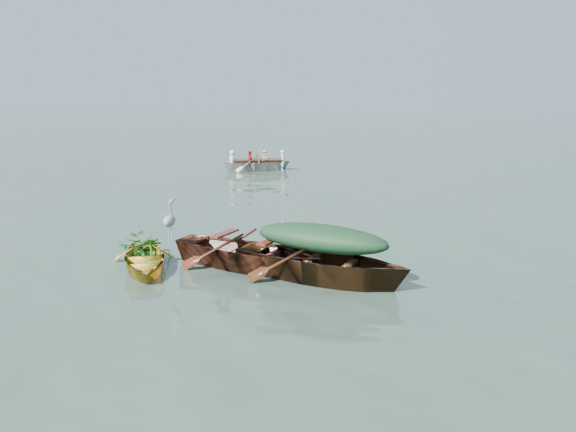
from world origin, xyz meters
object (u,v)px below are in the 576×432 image
Objects in this scene: yellow_dinghy at (145,269)px; rowed_boat at (258,170)px; open_wooden_boat at (248,268)px; heron at (170,227)px; green_tarp_boat at (321,280)px.

rowed_boat reaches higher than yellow_dinghy.
heron is (-1.60, -0.15, 0.83)m from open_wooden_boat.
heron reaches higher than rowed_boat.
green_tarp_boat is 1.19× the size of rowed_boat.
rowed_boat is (-3.06, 13.31, 0.00)m from open_wooden_boat.
yellow_dinghy is at bearing -174.81° from heron.
green_tarp_boat reaches higher than rowed_boat.
heron is at bearing 112.96° from open_wooden_boat.
rowed_boat is (-0.99, 13.75, 0.00)m from yellow_dinghy.
open_wooden_boat is at bearing 90.00° from green_tarp_boat.
green_tarp_boat is 3.29m from heron.
heron reaches higher than yellow_dinghy.
yellow_dinghy is at bearing 164.73° from rowed_boat.
rowed_boat is (-4.63, 13.75, 0.00)m from green_tarp_boat.
open_wooden_boat reaches higher than rowed_boat.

